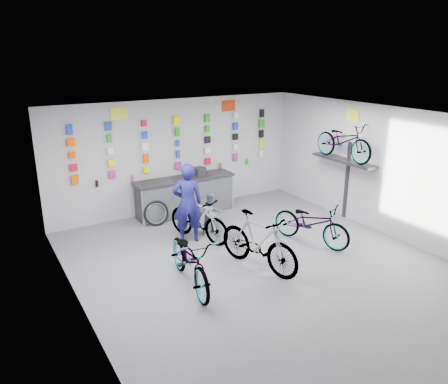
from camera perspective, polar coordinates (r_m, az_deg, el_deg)
floor at (r=9.01m, az=5.02°, el=-9.67°), size 8.00×8.00×0.00m
ceiling at (r=8.07m, az=5.60°, el=9.56°), size 8.00×8.00×0.00m
wall_back at (r=11.77m, az=-6.17°, el=4.75°), size 7.00×0.00×7.00m
wall_left at (r=7.08m, az=-18.47°, el=-5.14°), size 0.00×8.00×8.00m
wall_right at (r=10.78m, az=20.60°, el=2.46°), size 0.00×8.00×8.00m
counter at (r=11.64m, az=-5.06°, el=-0.55°), size 2.70×0.66×1.00m
merch_wall at (r=11.63m, az=-6.14°, el=6.16°), size 5.58×0.08×1.57m
wall_bracket at (r=11.42m, az=15.41°, el=3.62°), size 0.39×1.90×2.00m
sign_left at (r=11.01m, az=-13.55°, el=9.91°), size 0.42×0.02×0.30m
sign_right at (r=12.28m, az=0.60°, el=11.18°), size 0.42×0.02×0.30m
sign_side at (r=11.31m, az=16.46°, el=9.53°), size 0.02×0.40×0.30m
bike_left at (r=8.10m, az=-4.45°, el=-8.82°), size 0.96×2.08×1.05m
bike_center at (r=8.67m, az=4.52°, el=-6.50°), size 1.03×2.02×1.17m
bike_right at (r=10.01m, az=11.35°, el=-3.94°), size 1.26×1.99×0.99m
bike_service at (r=9.99m, az=-3.37°, el=-3.48°), size 1.08×1.80×1.05m
bike_wall at (r=11.24m, az=15.38°, el=6.48°), size 0.63×1.80×0.95m
clerk at (r=9.80m, az=-4.79°, el=-1.45°), size 0.77×0.62×1.84m
customer at (r=10.27m, az=-1.61°, el=-2.85°), size 0.58×0.49×1.04m
spare_wheel at (r=11.01m, az=-8.83°, el=-2.77°), size 0.66×0.27×0.64m
register at (r=11.65m, az=-3.27°, el=2.71°), size 0.33×0.34×0.22m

